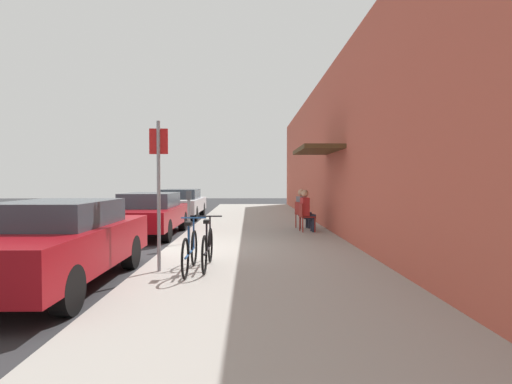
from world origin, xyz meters
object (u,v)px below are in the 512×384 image
(street_sign, at_px, (159,184))
(cafe_chair_0, at_px, (305,215))
(parked_car_0, at_px, (56,242))
(cafe_chair_1, at_px, (301,213))
(parked_car_1, at_px, (150,213))
(seated_patron_1, at_px, (303,207))
(seated_patron_0, at_px, (307,209))
(parking_meter, at_px, (189,213))
(parked_car_2, at_px, (181,203))
(bicycle_1, at_px, (208,248))
(bicycle_0, at_px, (190,251))

(street_sign, relative_size, cafe_chair_0, 2.99)
(parked_car_0, bearing_deg, cafe_chair_1, 55.30)
(parked_car_1, relative_size, seated_patron_1, 3.41)
(parked_car_0, bearing_deg, seated_patron_0, 51.23)
(parking_meter, xyz_separation_m, cafe_chair_1, (3.23, 3.16, -0.26))
(street_sign, xyz_separation_m, seated_patron_0, (3.34, 5.44, -0.82))
(street_sign, height_order, cafe_chair_0, street_sign)
(parked_car_1, relative_size, parked_car_2, 1.00)
(bicycle_1, bearing_deg, bicycle_0, -130.08)
(parked_car_1, xyz_separation_m, bicycle_1, (2.32, -5.26, -0.21))
(parked_car_2, height_order, street_sign, street_sign)
(bicycle_1, bearing_deg, seated_patron_0, 64.08)
(bicycle_0, xyz_separation_m, seated_patron_0, (2.79, 5.51, 0.34))
(cafe_chair_0, xyz_separation_m, seated_patron_0, (0.06, 0.01, 0.19))
(seated_patron_1, bearing_deg, parking_meter, -136.02)
(bicycle_1, bearing_deg, street_sign, -163.16)
(parking_meter, xyz_separation_m, seated_patron_1, (3.29, 3.17, -0.07))
(parking_meter, bearing_deg, cafe_chair_0, 35.14)
(street_sign, distance_m, seated_patron_1, 7.21)
(seated_patron_0, bearing_deg, parked_car_0, -128.77)
(parked_car_2, relative_size, bicycle_1, 2.57)
(bicycle_1, xyz_separation_m, cafe_chair_0, (2.46, 5.19, 0.14))
(bicycle_0, bearing_deg, cafe_chair_1, 66.83)
(parked_car_0, height_order, seated_patron_1, seated_patron_1)
(parking_meter, bearing_deg, bicycle_1, -75.28)
(parked_car_1, xyz_separation_m, bicycle_0, (2.05, -5.58, -0.21))
(bicycle_1, bearing_deg, cafe_chair_0, 64.59)
(parked_car_2, height_order, seated_patron_1, seated_patron_1)
(street_sign, bearing_deg, bicycle_1, 16.84)
(parked_car_0, distance_m, cafe_chair_0, 7.69)
(street_sign, bearing_deg, seated_patron_1, 62.21)
(parked_car_0, height_order, parked_car_1, parked_car_0)
(parked_car_1, relative_size, seated_patron_0, 3.41)
(street_sign, distance_m, bicycle_0, 1.28)
(parked_car_0, relative_size, street_sign, 1.69)
(cafe_chair_0, xyz_separation_m, seated_patron_1, (0.06, 0.90, 0.19))
(parked_car_2, bearing_deg, parking_meter, -79.21)
(street_sign, relative_size, seated_patron_0, 2.02)
(parked_car_1, height_order, street_sign, street_sign)
(seated_patron_1, bearing_deg, cafe_chair_1, -164.48)
(parking_meter, xyz_separation_m, cafe_chair_0, (3.23, 2.27, -0.26))
(parked_car_1, xyz_separation_m, parked_car_2, (0.00, 5.79, 0.00))
(bicycle_0, bearing_deg, bicycle_1, 49.92)
(bicycle_0, distance_m, seated_patron_0, 6.19)
(parked_car_1, bearing_deg, parked_car_2, 90.00)
(parking_meter, relative_size, bicycle_1, 0.77)
(parked_car_1, xyz_separation_m, seated_patron_0, (4.84, -0.06, 0.12))
(street_sign, distance_m, cafe_chair_1, 7.19)
(bicycle_0, bearing_deg, seated_patron_1, 66.45)
(parked_car_2, bearing_deg, seated_patron_0, -50.41)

